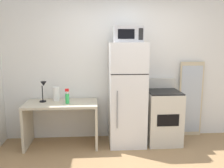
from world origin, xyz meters
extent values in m
cube|color=white|center=(0.00, 1.70, 1.30)|extent=(5.00, 0.10, 2.60)
cube|color=beige|center=(-1.10, 1.32, 0.73)|extent=(1.21, 0.61, 0.04)
cube|color=beige|center=(-1.68, 1.32, 0.35)|extent=(0.04, 0.61, 0.71)
cube|color=beige|center=(-0.51, 1.32, 0.35)|extent=(0.04, 0.61, 0.71)
cylinder|color=black|center=(-1.42, 1.39, 0.76)|extent=(0.11, 0.11, 0.02)
cylinder|color=black|center=(-1.42, 1.39, 0.90)|extent=(0.02, 0.02, 0.26)
cone|color=black|center=(-1.39, 1.37, 1.07)|extent=(0.10, 0.10, 0.08)
cylinder|color=white|center=(-1.20, 1.46, 0.87)|extent=(0.11, 0.11, 0.24)
cylinder|color=green|center=(-0.99, 1.26, 0.83)|extent=(0.06, 0.06, 0.16)
cylinder|color=white|center=(-0.99, 1.26, 0.93)|extent=(0.02, 0.02, 0.04)
cube|color=red|center=(-0.99, 1.25, 0.98)|extent=(0.06, 0.03, 0.04)
cube|color=white|center=(0.01, 1.33, 0.87)|extent=(0.61, 0.61, 1.74)
cube|color=black|center=(0.01, 1.02, 1.26)|extent=(0.59, 0.00, 0.01)
cylinder|color=gray|center=(-0.18, 1.01, 0.70)|extent=(0.02, 0.02, 0.61)
cube|color=#B7B7BC|center=(0.01, 1.31, 1.87)|extent=(0.46, 0.34, 0.26)
cube|color=black|center=(-0.04, 1.13, 1.87)|extent=(0.26, 0.01, 0.15)
cube|color=black|center=(0.19, 1.13, 1.87)|extent=(0.07, 0.01, 0.18)
cube|color=beige|center=(0.65, 1.33, 0.45)|extent=(0.57, 0.60, 0.90)
cube|color=black|center=(0.65, 1.33, 0.91)|extent=(0.55, 0.58, 0.02)
cube|color=beige|center=(0.65, 1.61, 1.01)|extent=(0.57, 0.04, 0.18)
cube|color=black|center=(0.65, 1.03, 0.50)|extent=(0.36, 0.01, 0.20)
cube|color=#C6B793|center=(1.24, 1.59, 0.70)|extent=(0.44, 0.03, 1.40)
cube|color=#B2BCC6|center=(1.24, 1.57, 0.70)|extent=(0.39, 0.00, 1.26)
camera|label=1|loc=(-0.52, -2.58, 1.75)|focal=37.89mm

